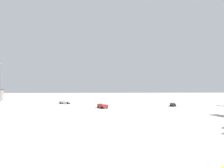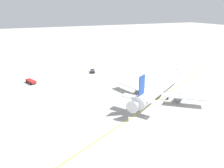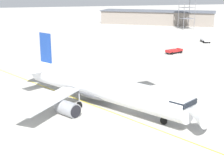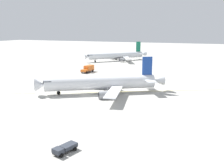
# 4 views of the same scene
# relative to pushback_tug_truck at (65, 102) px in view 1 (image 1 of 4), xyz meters

# --- Properties ---
(pushback_tug_truck) EXTENTS (5.31, 3.28, 1.30)m
(pushback_tug_truck) POSITION_rel_pushback_tug_truck_xyz_m (0.00, 0.00, 0.00)
(pushback_tug_truck) COLOR #232326
(pushback_tug_truck) RESTS_ON ground_plane
(baggage_truck_truck) EXTENTS (2.78, 4.47, 1.22)m
(baggage_truck_truck) POSITION_rel_pushback_tug_truck_xyz_m (44.63, -16.31, -0.09)
(baggage_truck_truck) COLOR #232326
(baggage_truck_truck) RESTS_ON ground_plane
(ops_pickup_truck) EXTENTS (3.79, 6.04, 1.41)m
(ops_pickup_truck) POSITION_rel_pushback_tug_truck_xyz_m (16.69, -20.59, 0.01)
(ops_pickup_truck) COLOR #232326
(ops_pickup_truck) RESTS_ON ground_plane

